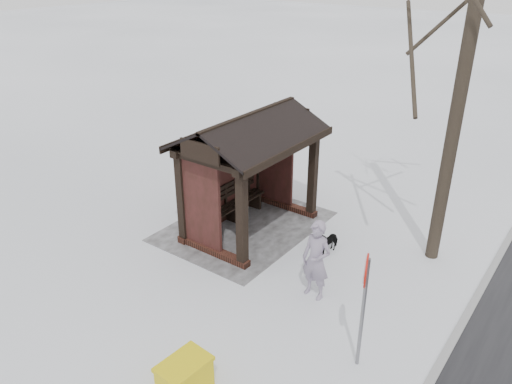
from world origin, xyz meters
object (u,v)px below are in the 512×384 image
bus_shelter (245,149)px  dog (326,241)px  grit_bin (185,377)px  road_sign (365,287)px  pedestrian (316,260)px

bus_shelter → dog: bus_shelter is taller
grit_bin → bus_shelter: bearing=-148.4°
bus_shelter → road_sign: bearing=59.1°
bus_shelter → road_sign: size_ratio=1.64×
grit_bin → road_sign: road_sign is taller
pedestrian → dog: size_ratio=2.61×
bus_shelter → grit_bin: (4.91, 2.55, -1.84)m
bus_shelter → pedestrian: (1.45, 2.91, -1.30)m
bus_shelter → pedestrian: 3.50m
dog → road_sign: size_ratio=0.30×
pedestrian → road_sign: 2.11m
pedestrian → grit_bin: size_ratio=1.98×
pedestrian → grit_bin: pedestrian is taller
grit_bin → dog: bearing=-172.5°
dog → grit_bin: bearing=-76.2°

